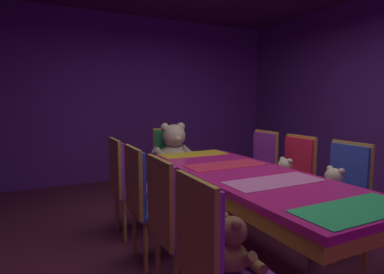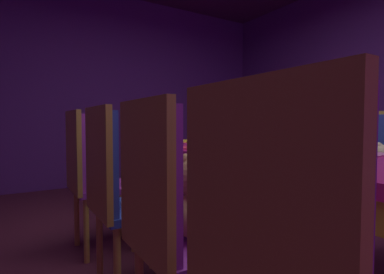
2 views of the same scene
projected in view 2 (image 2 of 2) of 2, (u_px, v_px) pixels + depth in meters
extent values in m
plane|color=#591E33|center=(269.00, 274.00, 1.77)|extent=(7.90, 7.90, 0.00)
cube|color=#59267F|center=(110.00, 89.00, 4.42)|extent=(5.20, 0.12, 2.80)
cube|color=#C61E72|center=(270.00, 155.00, 1.74)|extent=(0.90, 2.42, 0.05)
cube|color=gold|center=(270.00, 168.00, 1.74)|extent=(0.88, 2.37, 0.10)
cylinder|color=#4C3826|center=(214.00, 180.00, 2.88)|extent=(0.07, 0.07, 0.69)
cylinder|color=#4C3826|center=(139.00, 190.00, 2.48)|extent=(0.07, 0.07, 0.69)
cube|color=pink|center=(323.00, 156.00, 1.45)|extent=(0.77, 0.32, 0.01)
cube|color=#E52D4C|center=(233.00, 146.00, 2.03)|extent=(0.77, 0.32, 0.01)
cube|color=yellow|center=(183.00, 141.00, 2.61)|extent=(0.77, 0.32, 0.01)
cube|color=purple|center=(260.00, 227.00, 0.55)|extent=(0.05, 0.38, 0.50)
cube|color=gold|center=(251.00, 229.00, 0.54)|extent=(0.03, 0.41, 0.55)
sphere|color=brown|center=(325.00, 224.00, 0.66)|extent=(0.15, 0.15, 0.15)
sphere|color=#99663C|center=(338.00, 225.00, 0.68)|extent=(0.06, 0.06, 0.06)
sphere|color=brown|center=(299.00, 194.00, 0.69)|extent=(0.06, 0.06, 0.06)
sphere|color=brown|center=(346.00, 206.00, 0.60)|extent=(0.06, 0.06, 0.06)
cylinder|color=brown|center=(296.00, 259.00, 0.75)|extent=(0.05, 0.13, 0.13)
cube|color=purple|center=(194.00, 243.00, 1.14)|extent=(0.40, 0.40, 0.04)
cube|color=purple|center=(150.00, 178.00, 1.04)|extent=(0.05, 0.38, 0.50)
cube|color=gold|center=(144.00, 179.00, 1.03)|extent=(0.03, 0.41, 0.55)
cylinder|color=gold|center=(205.00, 273.00, 1.38)|extent=(0.04, 0.04, 0.42)
ellipsoid|color=#9E7247|center=(194.00, 216.00, 1.14)|extent=(0.20, 0.20, 0.16)
sphere|color=#9E7247|center=(197.00, 178.00, 1.14)|extent=(0.16, 0.16, 0.16)
sphere|color=tan|center=(209.00, 180.00, 1.17)|extent=(0.06, 0.06, 0.06)
sphere|color=#9E7247|center=(186.00, 161.00, 1.18)|extent=(0.06, 0.06, 0.06)
sphere|color=#9E7247|center=(202.00, 165.00, 1.08)|extent=(0.06, 0.06, 0.06)
cylinder|color=#9E7247|center=(189.00, 204.00, 1.24)|extent=(0.06, 0.14, 0.13)
cylinder|color=#9E7247|center=(218.00, 217.00, 1.07)|extent=(0.06, 0.14, 0.13)
cylinder|color=#9E7247|center=(213.00, 220.00, 1.25)|extent=(0.07, 0.15, 0.07)
cylinder|color=#9E7247|center=(229.00, 227.00, 1.16)|extent=(0.07, 0.15, 0.07)
cube|color=#2D47B2|center=(137.00, 208.00, 1.61)|extent=(0.40, 0.40, 0.04)
cube|color=#2D47B2|center=(102.00, 161.00, 1.50)|extent=(0.05, 0.38, 0.50)
cube|color=gold|center=(98.00, 161.00, 1.49)|extent=(0.03, 0.41, 0.55)
cylinder|color=gold|center=(152.00, 235.00, 1.84)|extent=(0.04, 0.04, 0.42)
cylinder|color=gold|center=(177.00, 254.00, 1.57)|extent=(0.04, 0.04, 0.42)
cylinder|color=gold|center=(100.00, 246.00, 1.67)|extent=(0.04, 0.04, 0.42)
cylinder|color=gold|center=(117.00, 270.00, 1.40)|extent=(0.04, 0.04, 0.42)
ellipsoid|color=tan|center=(136.00, 192.00, 1.61)|extent=(0.16, 0.16, 0.13)
sphere|color=tan|center=(139.00, 170.00, 1.61)|extent=(0.13, 0.13, 0.13)
sphere|color=tan|center=(146.00, 171.00, 1.63)|extent=(0.05, 0.05, 0.05)
sphere|color=tan|center=(133.00, 161.00, 1.64)|extent=(0.05, 0.05, 0.05)
sphere|color=tan|center=(139.00, 163.00, 1.56)|extent=(0.05, 0.05, 0.05)
cylinder|color=tan|center=(137.00, 186.00, 1.69)|extent=(0.04, 0.11, 0.11)
cylinder|color=tan|center=(148.00, 191.00, 1.56)|extent=(0.04, 0.11, 0.11)
cylinder|color=tan|center=(151.00, 195.00, 1.70)|extent=(0.05, 0.12, 0.05)
cylinder|color=tan|center=(157.00, 199.00, 1.63)|extent=(0.05, 0.12, 0.05)
cube|color=purple|center=(104.00, 188.00, 2.12)|extent=(0.40, 0.40, 0.04)
cube|color=purple|center=(77.00, 151.00, 2.01)|extent=(0.05, 0.38, 0.50)
cube|color=gold|center=(73.00, 151.00, 2.00)|extent=(0.03, 0.41, 0.55)
cylinder|color=gold|center=(119.00, 210.00, 2.35)|extent=(0.04, 0.04, 0.42)
cylinder|color=gold|center=(134.00, 222.00, 2.08)|extent=(0.04, 0.04, 0.42)
cylinder|color=gold|center=(77.00, 217.00, 2.19)|extent=(0.04, 0.04, 0.42)
cylinder|color=gold|center=(86.00, 230.00, 1.91)|extent=(0.04, 0.04, 0.42)
cylinder|color=gold|center=(373.00, 220.00, 2.12)|extent=(0.04, 0.04, 0.42)
cylinder|color=gold|center=(347.00, 228.00, 1.95)|extent=(0.04, 0.04, 0.42)
sphere|color=#FDDCAD|center=(382.00, 159.00, 1.84)|extent=(0.06, 0.06, 0.06)
sphere|color=beige|center=(378.00, 147.00, 1.92)|extent=(0.06, 0.06, 0.06)
cylinder|color=beige|center=(368.00, 175.00, 1.94)|extent=(0.05, 0.14, 0.13)
cylinder|color=beige|center=(367.00, 188.00, 1.86)|extent=(0.07, 0.15, 0.07)
cube|color=red|center=(306.00, 180.00, 2.38)|extent=(0.40, 0.40, 0.04)
cube|color=red|center=(320.00, 146.00, 2.46)|extent=(0.05, 0.38, 0.50)
cube|color=gold|center=(322.00, 146.00, 2.47)|extent=(0.03, 0.41, 0.55)
cylinder|color=gold|center=(302.00, 202.00, 2.61)|extent=(0.04, 0.04, 0.42)
cylinder|color=gold|center=(336.00, 211.00, 2.34)|extent=(0.04, 0.04, 0.42)
cylinder|color=gold|center=(276.00, 207.00, 2.44)|extent=(0.04, 0.04, 0.42)
cylinder|color=gold|center=(309.00, 218.00, 2.17)|extent=(0.04, 0.04, 0.42)
ellipsoid|color=beige|center=(306.00, 168.00, 2.38)|extent=(0.19, 0.19, 0.15)
sphere|color=beige|center=(305.00, 151.00, 2.36)|extent=(0.15, 0.15, 0.15)
sphere|color=#FDDCAD|center=(301.00, 153.00, 2.33)|extent=(0.06, 0.06, 0.06)
sphere|color=beige|center=(313.00, 144.00, 2.32)|extent=(0.06, 0.06, 0.06)
sphere|color=beige|center=(300.00, 143.00, 2.42)|extent=(0.06, 0.06, 0.06)
cylinder|color=beige|center=(313.00, 168.00, 2.28)|extent=(0.05, 0.13, 0.12)
cylinder|color=beige|center=(293.00, 165.00, 2.44)|extent=(0.05, 0.13, 0.12)
cylinder|color=beige|center=(301.00, 176.00, 2.27)|extent=(0.06, 0.14, 0.06)
cylinder|color=beige|center=(290.00, 175.00, 2.36)|extent=(0.06, 0.14, 0.06)
cube|color=purple|center=(256.00, 170.00, 2.88)|extent=(0.40, 0.40, 0.04)
cube|color=purple|center=(269.00, 142.00, 2.96)|extent=(0.05, 0.38, 0.50)
cube|color=gold|center=(271.00, 142.00, 2.98)|extent=(0.03, 0.41, 0.55)
cylinder|color=gold|center=(256.00, 189.00, 3.11)|extent=(0.04, 0.04, 0.42)
cylinder|color=gold|center=(279.00, 195.00, 2.84)|extent=(0.04, 0.04, 0.42)
cylinder|color=gold|center=(232.00, 193.00, 2.95)|extent=(0.04, 0.04, 0.42)
cylinder|color=gold|center=(255.00, 200.00, 2.67)|extent=(0.04, 0.04, 0.42)
cube|color=#268C4C|center=(154.00, 167.00, 3.13)|extent=(0.40, 0.40, 0.04)
cube|color=#268C4C|center=(147.00, 140.00, 3.27)|extent=(0.38, 0.05, 0.50)
cube|color=gold|center=(147.00, 140.00, 3.29)|extent=(0.41, 0.03, 0.55)
cylinder|color=gold|center=(162.00, 184.00, 3.37)|extent=(0.04, 0.04, 0.42)
cylinder|color=gold|center=(175.00, 189.00, 3.09)|extent=(0.04, 0.04, 0.42)
cylinder|color=gold|center=(135.00, 187.00, 3.20)|extent=(0.04, 0.04, 0.42)
cylinder|color=gold|center=(146.00, 193.00, 2.93)|extent=(0.04, 0.04, 0.42)
ellipsoid|color=beige|center=(154.00, 149.00, 3.13)|extent=(0.38, 0.38, 0.30)
sphere|color=beige|center=(155.00, 123.00, 3.08)|extent=(0.30, 0.30, 0.30)
sphere|color=#FDDCAD|center=(160.00, 125.00, 3.00)|extent=(0.11, 0.11, 0.11)
sphere|color=beige|center=(164.00, 112.00, 3.17)|extent=(0.11, 0.11, 0.11)
sphere|color=beige|center=(144.00, 112.00, 3.05)|extent=(0.11, 0.11, 0.11)
cylinder|color=beige|center=(174.00, 146.00, 3.16)|extent=(0.27, 0.10, 0.25)
cylinder|color=beige|center=(140.00, 147.00, 2.96)|extent=(0.27, 0.10, 0.25)
cylinder|color=beige|center=(174.00, 161.00, 2.97)|extent=(0.28, 0.13, 0.13)
cylinder|color=beige|center=(155.00, 162.00, 2.87)|extent=(0.28, 0.13, 0.13)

